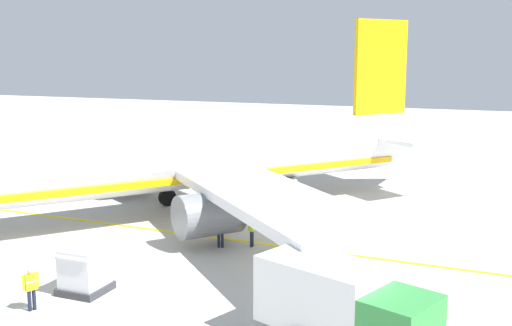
{
  "coord_description": "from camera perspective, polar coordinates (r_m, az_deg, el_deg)",
  "views": [
    {
      "loc": [
        3.6,
        5.3,
        9.32
      ],
      "look_at": [
        33.33,
        18.29,
        3.75
      ],
      "focal_mm": 43.21,
      "sensor_mm": 36.0,
      "label": 1
    }
  ],
  "objects": [
    {
      "name": "crew_marshaller",
      "position": [
        30.76,
        -0.39,
        -6.01
      ],
      "size": [
        0.63,
        0.29,
        1.65
      ],
      "color": "#191E33",
      "rests_on": "ground"
    },
    {
      "name": "crew_supervisor",
      "position": [
        30.66,
        -3.31,
        -6.1
      ],
      "size": [
        0.38,
        0.59,
        1.64
      ],
      "color": "#191E33",
      "rests_on": "ground"
    },
    {
      "name": "airliner_foreground",
      "position": [
        36.33,
        -8.2,
        0.25
      ],
      "size": [
        35.33,
        30.21,
        11.9
      ],
      "color": "white",
      "rests_on": "ground"
    },
    {
      "name": "crew_loader_right",
      "position": [
        24.75,
        -20.12,
        -10.62
      ],
      "size": [
        0.59,
        0.38,
        1.63
      ],
      "color": "#191E33",
      "rests_on": "ground"
    },
    {
      "name": "service_truck_fuel",
      "position": [
        20.22,
        7.95,
        -12.89
      ],
      "size": [
        3.98,
        6.22,
        2.85
      ],
      "color": "#338C3F",
      "rests_on": "ground"
    },
    {
      "name": "cargo_container_mid",
      "position": [
        39.59,
        2.71,
        -2.6
      ],
      "size": [
        2.17,
        2.17,
        1.84
      ],
      "color": "#333338",
      "rests_on": "ground"
    },
    {
      "name": "apron_guide_line",
      "position": [
        32.49,
        -3.59,
        -6.94
      ],
      "size": [
        0.3,
        60.0,
        0.01
      ],
      "primitive_type": "cube",
      "color": "yellow",
      "rests_on": "ground"
    },
    {
      "name": "cargo_container_near",
      "position": [
        25.89,
        -15.62,
        -9.53
      ],
      "size": [
        1.78,
        1.78,
        1.98
      ],
      "color": "#333338",
      "rests_on": "ground"
    }
  ]
}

